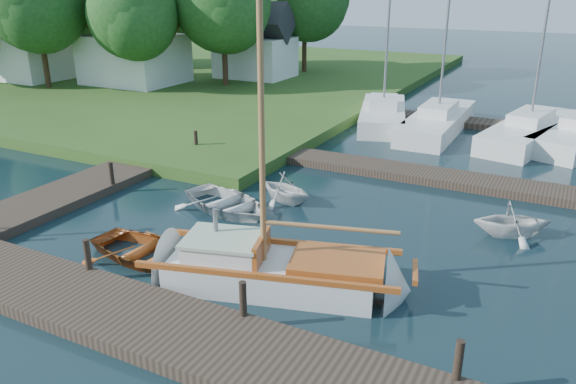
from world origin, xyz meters
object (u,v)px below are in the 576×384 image
at_px(mooring_post_4, 111,173).
at_px(tree_2, 133,12).
at_px(mooring_post_3, 459,360).
at_px(dinghy, 145,247).
at_px(house_b, 27,46).
at_px(house_c, 255,48).
at_px(tree_5, 69,3).
at_px(mooring_post_2, 243,299).
at_px(mooring_post_5, 196,140).
at_px(marina_boat_1, 438,120).
at_px(tender_a, 226,200).
at_px(tender_b, 285,186).
at_px(tree_3, 223,2).
at_px(tender_d, 513,217).
at_px(marina_boat_2, 529,129).
at_px(mooring_post_1, 87,254).
at_px(marina_boat_0, 383,113).
at_px(sailboat, 279,273).
at_px(house_a, 133,46).

distance_m(mooring_post_4, tree_2, 18.41).
height_order(mooring_post_3, dinghy, mooring_post_3).
distance_m(house_b, tree_2, 10.30).
height_order(house_b, tree_2, tree_2).
bearing_deg(house_c, tree_5, -173.05).
height_order(mooring_post_2, mooring_post_5, same).
bearing_deg(dinghy, house_c, 29.68).
height_order(mooring_post_2, house_b, house_b).
distance_m(mooring_post_3, mooring_post_5, 16.40).
distance_m(marina_boat_1, house_b, 29.26).
height_order(tender_a, tree_2, tree_2).
bearing_deg(tree_2, mooring_post_4, -51.95).
bearing_deg(tender_a, tender_b, -20.93).
bearing_deg(dinghy, marina_boat_1, -6.44).
bearing_deg(dinghy, tree_3, 33.49).
bearing_deg(mooring_post_4, house_b, 146.31).
xyz_separation_m(tender_d, marina_boat_2, (-0.63, 11.58, -0.02)).
bearing_deg(mooring_post_2, tender_d, 59.12).
bearing_deg(mooring_post_4, mooring_post_5, 90.00).
distance_m(mooring_post_1, marina_boat_2, 20.93).
xyz_separation_m(mooring_post_3, marina_boat_2, (-0.59, 19.17, -0.13)).
xyz_separation_m(mooring_post_3, marina_boat_0, (-7.75, 19.27, -0.12)).
relative_size(mooring_post_5, sailboat, 0.08).
relative_size(marina_boat_1, house_b, 1.79).
bearing_deg(house_b, mooring_post_1, -37.23).
xyz_separation_m(marina_boat_2, house_b, (-33.41, -0.17, 2.21)).
height_order(mooring_post_1, sailboat, sailboat).
height_order(dinghy, marina_boat_0, marina_boat_0).
bearing_deg(mooring_post_1, mooring_post_4, 128.66).
bearing_deg(mooring_post_2, mooring_post_5, 130.36).
relative_size(sailboat, tender_d, 4.45).
bearing_deg(house_a, tender_b, -36.60).
bearing_deg(marina_boat_0, tender_b, 166.16).
height_order(tender_d, tree_3, tree_3).
bearing_deg(house_b, marina_boat_0, 0.58).
distance_m(mooring_post_2, tender_b, 7.47).
bearing_deg(mooring_post_2, tender_b, 110.61).
bearing_deg(tree_2, house_b, -179.72).
height_order(mooring_post_4, tender_a, mooring_post_4).
relative_size(mooring_post_1, mooring_post_5, 1.00).
height_order(dinghy, tree_3, tree_3).
distance_m(tender_d, tree_3, 25.84).
xyz_separation_m(mooring_post_4, tender_b, (5.87, 1.99, -0.14)).
relative_size(mooring_post_1, mooring_post_4, 1.00).
bearing_deg(tree_2, tree_3, 45.00).
bearing_deg(sailboat, marina_boat_1, 75.03).
bearing_deg(mooring_post_2, tree_5, 141.51).
xyz_separation_m(tender_a, marina_boat_0, (0.72, 13.86, 0.21)).
bearing_deg(tender_b, sailboat, -137.84).
height_order(mooring_post_4, house_c, house_c).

